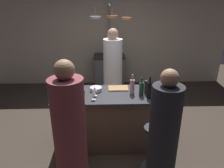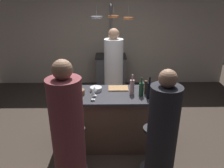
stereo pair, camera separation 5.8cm
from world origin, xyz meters
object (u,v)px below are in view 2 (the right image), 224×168
at_px(guest_right, 161,141).
at_px(mixing_bowl_wooden, 79,92).
at_px(stove_range, 111,71).
at_px(wine_glass_by_chef, 142,82).
at_px(wine_bottle_dark, 149,90).
at_px(chef, 114,76).
at_px(bar_stool_left, 77,148).
at_px(guest_left, 69,140).
at_px(wine_bottle_rose, 132,87).
at_px(wine_glass_near_right_guest, 93,93).
at_px(bar_stool_right, 151,147).
at_px(pepper_mill, 146,87).
at_px(mixing_bowl_blue, 74,86).
at_px(wine_bottle_green, 141,89).
at_px(wine_glass_near_left_guest, 94,89).
at_px(mixing_bowl_steel, 96,89).
at_px(cutting_board, 118,88).

xyz_separation_m(guest_right, mixing_bowl_wooden, (-1.05, 0.96, 0.19)).
height_order(stove_range, wine_glass_by_chef, wine_glass_by_chef).
relative_size(guest_right, wine_bottle_dark, 4.90).
distance_m(chef, bar_stool_left, 1.81).
height_order(guest_left, wine_bottle_rose, guest_left).
relative_size(wine_bottle_dark, wine_glass_near_right_guest, 2.25).
relative_size(bar_stool_right, pepper_mill, 3.24).
xyz_separation_m(bar_stool_left, mixing_bowl_blue, (-0.12, 0.84, 0.56)).
bearing_deg(wine_bottle_rose, stove_range, 97.03).
bearing_deg(stove_range, wine_bottle_green, -80.19).
bearing_deg(wine_glass_near_right_guest, wine_bottle_rose, 18.59).
bearing_deg(bar_stool_right, bar_stool_left, 180.00).
relative_size(wine_glass_by_chef, mixing_bowl_wooden, 0.87).
bearing_deg(mixing_bowl_blue, mixing_bowl_wooden, -66.05).
distance_m(wine_glass_by_chef, wine_glass_near_right_guest, 0.88).
height_order(pepper_mill, wine_glass_near_left_guest, pepper_mill).
distance_m(wine_bottle_dark, wine_glass_near_right_guest, 0.82).
height_order(bar_stool_left, wine_bottle_green, wine_bottle_green).
relative_size(stove_range, bar_stool_right, 1.31).
height_order(bar_stool_right, wine_bottle_rose, wine_bottle_rose).
relative_size(guest_right, mixing_bowl_steel, 8.48).
xyz_separation_m(stove_range, guest_left, (-0.50, -3.46, 0.35)).
relative_size(stove_range, wine_bottle_green, 3.11).
bearing_deg(mixing_bowl_wooden, wine_glass_by_chef, 13.53).
distance_m(wine_bottle_rose, wine_glass_near_right_guest, 0.61).
relative_size(bar_stool_right, wine_bottle_rose, 2.18).
distance_m(wine_bottle_dark, mixing_bowl_steel, 0.85).
height_order(stove_range, mixing_bowl_wooden, mixing_bowl_wooden).
height_order(bar_stool_left, wine_glass_near_left_guest, wine_glass_near_left_guest).
xyz_separation_m(stove_range, wine_glass_by_chef, (0.50, -2.23, 0.56)).
height_order(bar_stool_left, mixing_bowl_wooden, mixing_bowl_wooden).
height_order(guest_left, wine_glass_near_right_guest, guest_left).
bearing_deg(bar_stool_left, wine_glass_near_right_guest, 62.21).
relative_size(guest_left, pepper_mill, 8.21).
bearing_deg(wine_glass_near_right_guest, mixing_bowl_wooden, 140.97).
height_order(mixing_bowl_wooden, mixing_bowl_steel, mixing_bowl_wooden).
relative_size(bar_stool_left, mixing_bowl_blue, 4.24).
bearing_deg(mixing_bowl_steel, guest_right, -53.72).
height_order(wine_bottle_dark, mixing_bowl_blue, wine_bottle_dark).
height_order(wine_bottle_dark, mixing_bowl_wooden, wine_bottle_dark).
xyz_separation_m(wine_bottle_rose, mixing_bowl_blue, (-0.92, 0.24, -0.08)).
bearing_deg(wine_bottle_green, mixing_bowl_wooden, 176.84).
relative_size(stove_range, guest_left, 0.52).
xyz_separation_m(guest_left, wine_glass_near_left_guest, (0.24, 0.93, 0.21)).
relative_size(bar_stool_right, mixing_bowl_blue, 4.24).
bearing_deg(cutting_board, wine_glass_near_right_guest, -133.70).
relative_size(guest_left, wine_glass_near_left_guest, 11.81).
relative_size(guest_left, wine_glass_near_right_guest, 11.81).
distance_m(stove_range, wine_bottle_rose, 2.55).
xyz_separation_m(mixing_bowl_steel, mixing_bowl_blue, (-0.36, 0.11, 0.01)).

